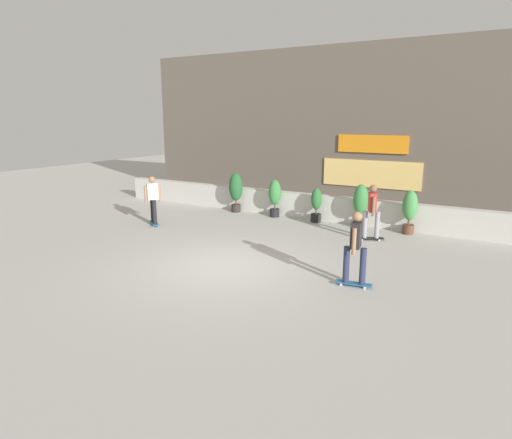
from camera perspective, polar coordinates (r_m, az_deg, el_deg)
name	(u,v)px	position (r m, az deg, el deg)	size (l,w,h in m)	color
ground_plane	(226,266)	(11.14, -3.94, -6.04)	(48.00, 48.00, 0.00)	#B2AFA8
planter_wall	(319,207)	(16.15, 8.12, 1.60)	(18.00, 0.40, 0.90)	beige
building_backdrop	(357,127)	(19.59, 12.98, 11.67)	(20.00, 2.08, 6.50)	#60564C
potted_plant_0	(236,189)	(17.19, -2.64, 3.94)	(0.53, 0.53, 1.54)	#2D2823
potted_plant_1	(275,196)	(16.34, 2.45, 3.10)	(0.46, 0.46, 1.40)	black
potted_plant_2	(316,204)	(15.67, 7.83, 2.00)	(0.37, 0.37, 1.22)	black
potted_plant_3	(361,203)	(15.10, 13.41, 2.13)	(0.50, 0.50, 1.48)	brown
potted_plant_4	(410,209)	(14.74, 19.32, 1.28)	(0.47, 0.47, 1.41)	brown
skater_far_left	(153,198)	(15.46, -13.24, 2.72)	(0.76, 0.63, 1.70)	#266699
skater_far_right	(372,210)	(13.60, 14.81, 1.22)	(0.81, 0.52, 1.70)	black
skater_foreground	(356,245)	(9.78, 12.79, -3.31)	(0.82, 0.55, 1.70)	#266699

